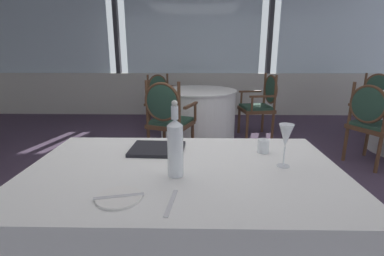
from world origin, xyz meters
name	(u,v)px	position (x,y,z in m)	size (l,w,h in m)	color
ground_plane	(187,202)	(0.00, 0.00, 0.00)	(12.52, 12.52, 0.00)	#47384C
window_wall_far	(193,57)	(0.00, 3.58, 1.16)	(9.63, 0.14, 2.92)	beige
foreground_table	(184,232)	(0.02, -0.95, 0.37)	(1.58, 1.00, 0.75)	white
side_plate	(119,197)	(-0.22, -1.26, 0.75)	(0.18, 0.18, 0.01)	white
butter_knife	(119,196)	(-0.22, -1.26, 0.76)	(0.20, 0.02, 0.00)	silver
dinner_fork	(171,203)	(-0.01, -1.29, 0.75)	(0.20, 0.02, 0.00)	silver
water_bottle	(175,146)	(-0.01, -1.03, 0.89)	(0.07, 0.07, 0.36)	white
wine_glass	(286,137)	(0.53, -0.92, 0.90)	(0.07, 0.07, 0.22)	white
water_tumbler	(263,146)	(0.47, -0.72, 0.78)	(0.06, 0.06, 0.08)	white
menu_book	(157,149)	(-0.14, -0.70, 0.76)	(0.31, 0.25, 0.02)	black
background_table_0	(198,115)	(0.10, 1.89, 0.37)	(1.14, 1.14, 0.75)	white
dining_chair_0_0	(167,115)	(-0.26, 0.95, 0.58)	(0.63, 0.59, 0.99)	brown
dining_chair_0_1	(262,101)	(1.09, 2.05, 0.56)	(0.53, 0.59, 0.96)	brown
dining_chair_0_2	(162,96)	(-0.53, 2.65, 0.53)	(0.66, 0.65, 0.90)	brown
dining_chair_1_0	(372,119)	(2.08, 0.90, 0.56)	(0.62, 0.64, 0.96)	brown
dining_chair_1_2	(379,98)	(3.06, 2.38, 0.56)	(0.56, 0.50, 0.94)	brown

